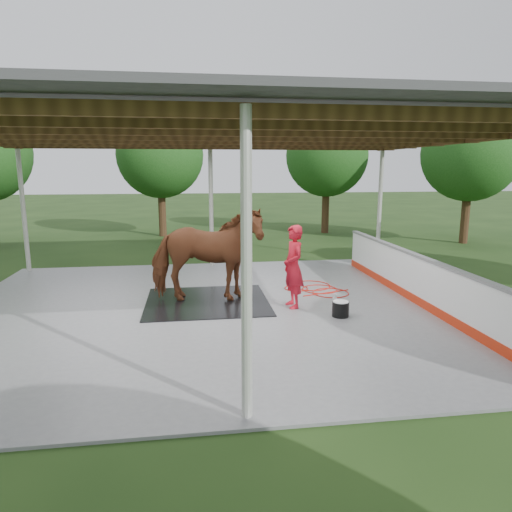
{
  "coord_description": "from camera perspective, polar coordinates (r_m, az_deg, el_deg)",
  "views": [
    {
      "loc": [
        -0.65,
        -10.04,
        3.19
      ],
      "look_at": [
        0.82,
        0.22,
        1.19
      ],
      "focal_mm": 32.0,
      "sensor_mm": 36.0,
      "label": 1
    }
  ],
  "objects": [
    {
      "name": "soap_bottle_b",
      "position": [
        10.37,
        9.71,
        -6.3
      ],
      "size": [
        0.12,
        0.12,
        0.19
      ],
      "primitive_type": "imported",
      "rotation": [
        0.0,
        0.0,
        -0.98
      ],
      "color": "#338CD8",
      "rests_on": "concrete_slab"
    },
    {
      "name": "concrete_slab",
      "position": [
        10.55,
        -4.27,
        -6.56
      ],
      "size": [
        12.0,
        10.0,
        0.05
      ],
      "primitive_type": "cube",
      "color": "slate",
      "rests_on": "ground"
    },
    {
      "name": "tree_belt",
      "position": [
        11.0,
        -3.27,
        14.03
      ],
      "size": [
        28.0,
        28.0,
        5.8
      ],
      "color": "#382314",
      "rests_on": "ground"
    },
    {
      "name": "handler",
      "position": [
        10.37,
        4.69,
        -1.33
      ],
      "size": [
        0.55,
        0.75,
        1.89
      ],
      "primitive_type": "imported",
      "rotation": [
        0.0,
        0.0,
        -1.42
      ],
      "color": "red",
      "rests_on": "concrete_slab"
    },
    {
      "name": "wash_bucket",
      "position": [
        10.02,
        10.53,
        -6.49
      ],
      "size": [
        0.36,
        0.36,
        0.33
      ],
      "color": "black",
      "rests_on": "concrete_slab"
    },
    {
      "name": "soap_bottle_a",
      "position": [
        10.57,
        9.82,
        -5.56
      ],
      "size": [
        0.17,
        0.17,
        0.34
      ],
      "primitive_type": "imported",
      "rotation": [
        0.0,
        0.0,
        0.34
      ],
      "color": "silver",
      "rests_on": "concrete_slab"
    },
    {
      "name": "horse",
      "position": [
        10.74,
        -6.24,
        0.14
      ],
      "size": [
        2.76,
        1.46,
        2.24
      ],
      "primitive_type": "imported",
      "rotation": [
        0.0,
        0.0,
        1.47
      ],
      "color": "brown",
      "rests_on": "rubber_mat"
    },
    {
      "name": "hose_coil",
      "position": [
        12.17,
        7.56,
        -4.07
      ],
      "size": [
        1.63,
        1.79,
        0.02
      ],
      "color": "#B8170D",
      "rests_on": "concrete_slab"
    },
    {
      "name": "ground",
      "position": [
        10.56,
        -4.26,
        -6.69
      ],
      "size": [
        100.0,
        100.0,
        0.0
      ],
      "primitive_type": "plane",
      "color": "#1E3814"
    },
    {
      "name": "rubber_mat",
      "position": [
        11.01,
        -6.11,
        -5.65
      ],
      "size": [
        2.88,
        2.7,
        0.02
      ],
      "primitive_type": "cube",
      "color": "black",
      "rests_on": "concrete_slab"
    },
    {
      "name": "pavilion_structure",
      "position": [
        10.09,
        -4.59,
        15.3
      ],
      "size": [
        12.6,
        10.6,
        4.05
      ],
      "color": "beige",
      "rests_on": "ground"
    },
    {
      "name": "dasher_board",
      "position": [
        11.62,
        18.96,
        -2.59
      ],
      "size": [
        0.16,
        8.0,
        1.15
      ],
      "color": "red",
      "rests_on": "concrete_slab"
    }
  ]
}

